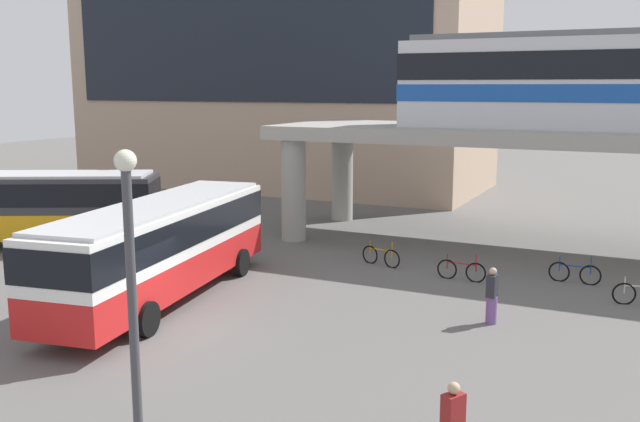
{
  "coord_description": "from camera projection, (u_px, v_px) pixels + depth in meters",
  "views": [
    {
      "loc": [
        12.48,
        -15.06,
        6.85
      ],
      "look_at": [
        1.22,
        8.39,
        2.2
      ],
      "focal_mm": 39.14,
      "sensor_mm": 36.0,
      "label": 1
    }
  ],
  "objects": [
    {
      "name": "bicycle_blue",
      "position": [
        575.0,
        273.0,
        24.6
      ],
      "size": [
        1.79,
        0.11,
        1.04
      ],
      "color": "black",
      "rests_on": "ground_plane"
    },
    {
      "name": "station_building",
      "position": [
        283.0,
        26.0,
        48.09
      ],
      "size": [
        27.74,
        11.89,
        21.88
      ],
      "color": "tan",
      "rests_on": "ground_plane"
    },
    {
      "name": "bicycle_orange",
      "position": [
        381.0,
        256.0,
        27.02
      ],
      "size": [
        1.74,
        0.54,
        1.04
      ],
      "color": "black",
      "rests_on": "ground_plane"
    },
    {
      "name": "ground_plane",
      "position": [
        310.0,
        255.0,
        28.76
      ],
      "size": [
        120.0,
        120.0,
        0.0
      ],
      "primitive_type": "plane",
      "color": "#605E5B"
    },
    {
      "name": "bus_main",
      "position": [
        161.0,
        241.0,
        22.32
      ],
      "size": [
        4.2,
        11.3,
        3.22
      ],
      "color": "red",
      "rests_on": "ground_plane"
    },
    {
      "name": "bus_secondary",
      "position": [
        26.0,
        202.0,
        29.85
      ],
      "size": [
        10.98,
        7.31,
        3.22
      ],
      "color": "orange",
      "rests_on": "ground_plane"
    },
    {
      "name": "lamp_post",
      "position": [
        132.0,
        295.0,
        11.36
      ],
      "size": [
        0.36,
        0.36,
        5.88
      ],
      "color": "#3F3F44",
      "rests_on": "ground_plane"
    },
    {
      "name": "pedestrian_waiting_near_stop",
      "position": [
        492.0,
        297.0,
        20.32
      ],
      "size": [
        0.32,
        0.43,
        1.69
      ],
      "color": "#724C8C",
      "rests_on": "ground_plane"
    },
    {
      "name": "bicycle_red",
      "position": [
        461.0,
        270.0,
        24.95
      ],
      "size": [
        1.79,
        0.11,
        1.04
      ],
      "color": "black",
      "rests_on": "ground_plane"
    }
  ]
}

